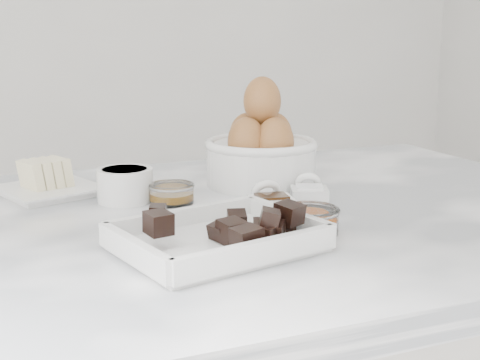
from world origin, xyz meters
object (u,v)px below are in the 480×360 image
Objects in this scene: sugar_ramekin at (125,184)px; honey_bowl at (172,193)px; butter_plate at (47,183)px; salt_spoon at (309,191)px; chocolate_dish at (218,231)px; zest_bowl at (309,219)px; vanilla_spoon at (270,201)px; egg_bowl at (261,150)px.

honey_bowl is at bearing -31.75° from sugar_ramekin.
butter_plate is 0.42m from salt_spoon.
sugar_ramekin is at bearing 99.61° from chocolate_dish.
sugar_ramekin is at bearing 125.03° from zest_bowl.
chocolate_dish is 3.07× the size of sugar_ramekin.
salt_spoon is at bearing -27.11° from butter_plate.
zest_bowl is at bearing 7.50° from chocolate_dish.
honey_bowl is at bearing 139.77° from vanilla_spoon.
egg_bowl is 2.39× the size of zest_bowl.
vanilla_spoon is at bearing -37.50° from sugar_ramekin.
sugar_ramekin is 0.08m from honey_bowl.
egg_bowl is 0.18m from vanilla_spoon.
honey_bowl is 0.87× the size of salt_spoon.
butter_plate is 2.17× the size of salt_spoon.
sugar_ramekin is 1.05× the size of salt_spoon.
zest_bowl is (0.12, -0.22, 0.00)m from honey_bowl.
honey_bowl is (-0.18, -0.06, -0.04)m from egg_bowl.
butter_plate is 0.21m from honey_bowl.
vanilla_spoon is at bearing -110.13° from egg_bowl.
vanilla_spoon is 0.09m from salt_spoon.
egg_bowl is (0.35, -0.07, 0.04)m from butter_plate.
butter_plate is at bearing 112.74° from chocolate_dish.
egg_bowl is 2.33× the size of vanilla_spoon.
chocolate_dish reaches higher than butter_plate.
chocolate_dish is at bearing -93.88° from honey_bowl.
chocolate_dish is at bearing -80.39° from sugar_ramekin.
vanilla_spoon is (0.00, 0.12, -0.00)m from zest_bowl.
chocolate_dish is 0.19m from vanilla_spoon.
butter_plate reaches higher than vanilla_spoon.
egg_bowl is 0.20m from honey_bowl.
egg_bowl is 0.14m from salt_spoon.
sugar_ramekin is (-0.05, 0.28, 0.00)m from chocolate_dish.
sugar_ramekin is 1.07× the size of zest_bowl.
butter_plate is 0.14m from sugar_ramekin.
sugar_ramekin is (0.11, -0.09, 0.01)m from butter_plate.
zest_bowl is at bearing -50.37° from butter_plate.
honey_bowl is 0.86× the size of vanilla_spoon.
zest_bowl is (0.14, 0.02, -0.01)m from chocolate_dish.
chocolate_dish reaches higher than vanilla_spoon.
zest_bowl is 0.98× the size of salt_spoon.
salt_spoon is (0.09, 0.04, -0.00)m from vanilla_spoon.
chocolate_dish is 0.40m from butter_plate.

